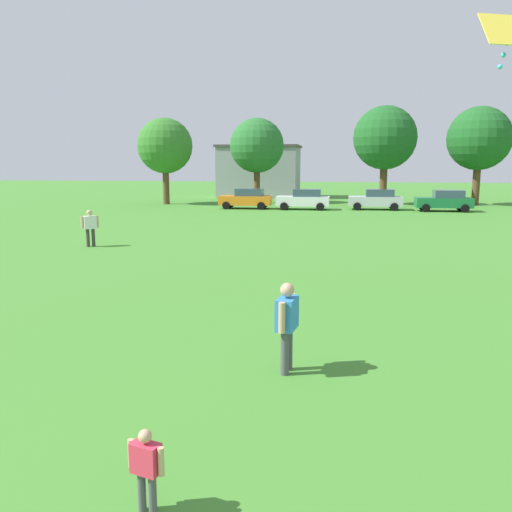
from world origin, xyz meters
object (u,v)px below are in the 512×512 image
tree_center (385,138)px  tree_right (479,139)px  parked_car_orange_0 (246,198)px  parked_car_silver_2 (376,199)px  kite (508,33)px  tree_far_left (165,146)px  bystander_midfield (90,225)px  child_kite_flyer (146,464)px  parked_car_white_1 (304,199)px  tree_left (257,146)px  adult_bystander (287,320)px  parked_car_green_3 (445,201)px

tree_center → tree_right: 8.29m
parked_car_orange_0 → parked_car_silver_2: (10.70, 0.69, 0.00)m
kite → tree_right: tree_right is taller
parked_car_silver_2 → tree_center: (0.93, 5.60, 5.15)m
tree_far_left → tree_center: bearing=6.8°
bystander_midfield → tree_right: bearing=11.0°
parked_car_orange_0 → parked_car_silver_2: same height
child_kite_flyer → tree_far_left: 45.49m
kite → tree_center: size_ratio=0.13×
parked_car_orange_0 → child_kite_flyer: bearing=98.5°
kite → parked_car_white_1: 33.42m
parked_car_orange_0 → parked_car_silver_2: 10.72m
tree_left → tree_right: (20.02, 0.45, 0.54)m
tree_right → kite: bearing=-102.8°
child_kite_flyer → tree_far_left: (-14.12, 42.99, 4.74)m
child_kite_flyer → kite: 10.12m
tree_center → parked_car_orange_0: bearing=-151.6°
bystander_midfield → parked_car_orange_0: size_ratio=0.39×
adult_bystander → kite: size_ratio=1.43×
child_kite_flyer → tree_right: tree_right is taller
kite → bystander_midfield: bearing=142.6°
kite → tree_left: bearing=105.9°
parked_car_silver_2 → child_kite_flyer: bearing=83.0°
child_kite_flyer → tree_right: size_ratio=0.11×
tree_right → child_kite_flyer: bearing=-107.0°
parked_car_white_1 → tree_center: bearing=-136.9°
tree_left → parked_car_green_3: bearing=-22.1°
tree_left → tree_right: tree_right is taller
tree_far_left → parked_car_green_3: bearing=-9.2°
bystander_midfield → parked_car_white_1: bystander_midfield is taller
parked_car_green_3 → tree_center: size_ratio=0.48×
parked_car_silver_2 → tree_far_left: (-19.00, 3.20, 4.47)m
adult_bystander → tree_far_left: size_ratio=0.21×
bystander_midfield → parked_car_white_1: size_ratio=0.39×
parked_car_silver_2 → bystander_midfield: bearing=57.4°
kite → parked_car_white_1: (-6.13, 32.40, -5.42)m
parked_car_white_1 → parked_car_silver_2: size_ratio=1.00×
tree_center → tree_right: bearing=4.6°
bystander_midfield → parked_car_white_1: (8.28, 21.37, -0.14)m
parked_car_white_1 → tree_far_left: 14.42m
kite → tree_left: size_ratio=0.15×
tree_right → parked_car_green_3: bearing=-119.4°
child_kite_flyer → tree_right: 48.44m
parked_car_green_3 → tree_far_left: size_ratio=0.55×
parked_car_white_1 → parked_car_silver_2: same height
parked_car_green_3 → tree_far_left: bearing=-9.2°
parked_car_white_1 → tree_left: tree_left is taller
tree_center → parked_car_white_1: bearing=-136.9°
adult_bystander → tree_center: tree_center is taller
child_kite_flyer → adult_bystander: bearing=91.7°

